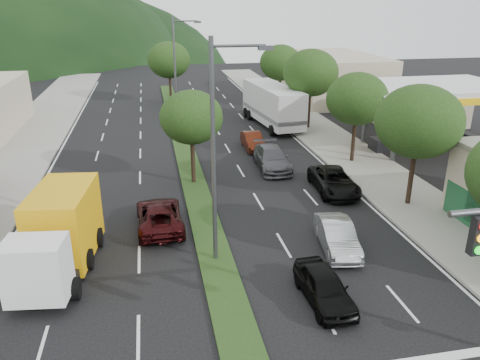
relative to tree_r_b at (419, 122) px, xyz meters
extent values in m
cube|color=gray|center=(0.50, 13.00, -4.96)|extent=(5.00, 90.00, 0.15)
cube|color=gray|center=(-25.00, 13.00, -4.96)|extent=(6.00, 90.00, 0.15)
cube|color=#1C3714|center=(-12.00, 16.00, -4.98)|extent=(1.60, 56.00, 0.12)
cube|color=black|center=(-6.60, -13.65, 0.66)|extent=(0.35, 0.25, 1.05)
cube|color=silver|center=(7.00, 10.00, -0.04)|extent=(12.00, 8.00, 0.50)
cube|color=yellow|center=(7.00, 10.00, -0.39)|extent=(12.20, 8.20, 0.50)
cylinder|color=#47494C|center=(3.00, 7.50, -2.74)|extent=(0.36, 0.36, 4.60)
cylinder|color=#47494C|center=(3.00, 12.50, -2.74)|extent=(0.36, 0.36, 4.60)
cylinder|color=#47494C|center=(11.00, 12.50, -2.74)|extent=(0.36, 0.36, 4.60)
cube|color=black|center=(3.00, 10.00, -4.49)|extent=(0.80, 1.60, 1.10)
cube|color=black|center=(11.00, 10.00, -4.49)|extent=(0.80, 1.60, 1.10)
cube|color=#B6A890|center=(7.50, 32.00, -2.44)|extent=(10.00, 16.00, 5.20)
cylinder|color=black|center=(0.00, 0.00, -2.98)|extent=(0.28, 0.28, 3.81)
ellipsoid|color=#193210|center=(0.00, 0.00, 0.01)|extent=(4.80, 4.80, 4.08)
cylinder|color=black|center=(0.00, 8.00, -3.09)|extent=(0.28, 0.28, 3.58)
ellipsoid|color=#193210|center=(0.00, 8.00, -0.28)|extent=(4.40, 4.40, 3.74)
cylinder|color=black|center=(0.00, 18.00, -2.93)|extent=(0.28, 0.28, 3.92)
ellipsoid|color=#193210|center=(0.00, 18.00, 0.15)|extent=(5.00, 5.00, 4.25)
cylinder|color=black|center=(0.00, 28.00, -3.04)|extent=(0.28, 0.28, 3.70)
ellipsoid|color=#193210|center=(0.00, 28.00, -0.13)|extent=(4.60, 4.60, 3.91)
cylinder|color=black|center=(-12.00, 6.00, -3.24)|extent=(0.28, 0.28, 3.36)
ellipsoid|color=#193210|center=(-12.00, 6.00, -0.60)|extent=(4.00, 4.00, 3.40)
cylinder|color=black|center=(-12.00, 32.00, -3.01)|extent=(0.28, 0.28, 3.81)
ellipsoid|color=#193210|center=(-12.00, 32.00, -0.02)|extent=(4.80, 4.80, 4.08)
cylinder|color=#47494C|center=(-12.00, -4.00, -0.04)|extent=(0.20, 0.20, 10.00)
cylinder|color=#47494C|center=(-10.90, -4.00, 4.56)|extent=(2.20, 0.12, 0.12)
cube|color=#47494C|center=(-9.80, -4.00, 4.46)|extent=(0.60, 0.25, 0.18)
cylinder|color=#47494C|center=(-12.00, 21.00, -0.04)|extent=(0.20, 0.20, 10.00)
cylinder|color=#47494C|center=(-10.90, 21.00, 4.56)|extent=(2.20, 0.12, 0.12)
cube|color=#47494C|center=(-9.80, 21.00, 4.46)|extent=(0.60, 0.25, 0.18)
imported|color=#B0B2B8|center=(-6.11, -4.11, -4.34)|extent=(2.03, 4.38, 1.39)
imported|color=black|center=(-14.41, -0.14, -4.34)|extent=(2.45, 5.07, 1.39)
imported|color=black|center=(-8.22, -8.00, -4.37)|extent=(1.69, 3.96, 1.33)
imported|color=#4A4A4F|center=(-6.21, 7.83, -4.28)|extent=(2.33, 5.30, 1.52)
imported|color=#49190C|center=(-6.50, 12.83, -4.38)|extent=(1.43, 3.99, 1.31)
imported|color=black|center=(-3.50, 2.83, -4.34)|extent=(2.68, 5.18, 1.40)
cube|color=white|center=(-19.19, -6.21, -3.36)|extent=(2.48, 1.95, 2.41)
cube|color=#E7A60C|center=(-18.71, -2.37, -3.26)|extent=(2.93, 4.66, 3.25)
cube|color=black|center=(-18.81, -3.20, -4.57)|extent=(2.83, 6.29, 0.31)
cylinder|color=black|center=(-17.94, -5.92, -4.57)|extent=(0.43, 0.97, 0.94)
cylinder|color=black|center=(-20.33, -5.63, -4.57)|extent=(0.43, 0.97, 0.94)
cylinder|color=black|center=(-17.66, -3.66, -4.57)|extent=(0.43, 0.97, 0.94)
cylinder|color=black|center=(-20.05, -3.36, -4.57)|extent=(0.43, 0.97, 0.94)
cylinder|color=black|center=(-17.40, -1.60, -4.57)|extent=(0.43, 0.97, 0.94)
cylinder|color=black|center=(-19.79, -1.30, -4.57)|extent=(0.43, 0.97, 0.94)
cube|color=silver|center=(-3.00, 19.89, -2.89)|extent=(3.80, 10.14, 3.30)
cube|color=slate|center=(-3.00, 19.89, -3.72)|extent=(3.86, 10.14, 0.38)
cylinder|color=black|center=(-4.79, 23.68, -4.54)|extent=(0.49, 1.03, 0.99)
cylinder|color=black|center=(-2.06, 23.97, -4.54)|extent=(0.49, 1.03, 0.99)
cylinder|color=black|center=(-4.67, 22.50, -4.54)|extent=(0.49, 1.03, 0.99)
cylinder|color=black|center=(-1.93, 22.79, -4.54)|extent=(0.49, 1.03, 0.99)
cylinder|color=black|center=(-3.98, 16.20, -4.54)|extent=(0.49, 1.03, 0.99)
cylinder|color=black|center=(-1.25, 16.50, -4.54)|extent=(0.49, 1.03, 0.99)
camera|label=1|loc=(-14.54, -22.84, 6.22)|focal=35.00mm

